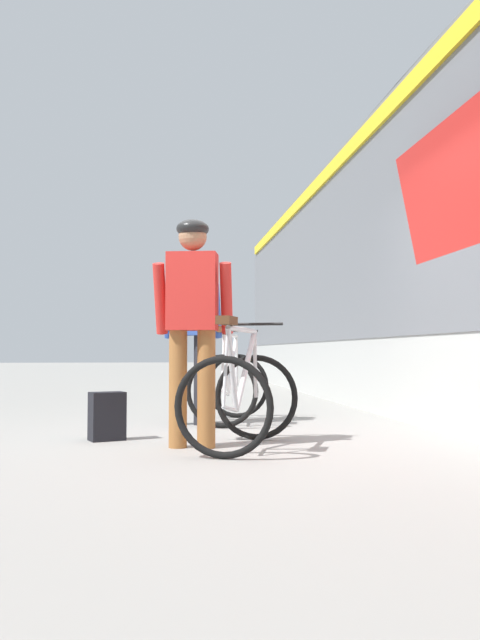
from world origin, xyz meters
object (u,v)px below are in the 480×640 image
cyclist_near_in_red (192,311)px  backpack_on_platform (107,416)px  bicycle_near_silver (241,396)px  bicycle_far_white (230,384)px  cyclist_far_in_blue (190,320)px

cyclist_near_in_red → backpack_on_platform: 1.20m
bicycle_near_silver → bicycle_far_white: same height
bicycle_far_white → backpack_on_platform: 1.71m
bicycle_near_silver → bicycle_far_white: 1.85m
cyclist_near_in_red → cyclist_far_in_blue: same height
backpack_on_platform → cyclist_near_in_red: bearing=-57.5°
bicycle_near_silver → bicycle_far_white: (0.10, 1.85, 0.00)m
cyclist_near_in_red → backpack_on_platform: bearing=143.6°
cyclist_near_in_red → bicycle_near_silver: 0.75m
backpack_on_platform → bicycle_far_white: bearing=26.0°
bicycle_far_white → backpack_on_platform: (-1.15, -1.24, -0.20)m
cyclist_far_in_blue → backpack_on_platform: (-0.74, -1.12, -0.85)m
bicycle_far_white → backpack_on_platform: bearing=-132.9°
cyclist_far_in_blue → bicycle_far_white: size_ratio=1.45×
bicycle_far_white → cyclist_far_in_blue: bearing=-163.6°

